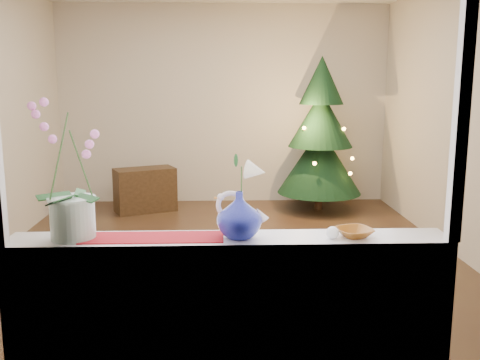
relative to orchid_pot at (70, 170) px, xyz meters
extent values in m
plane|color=#372116|center=(0.77, 2.36, -1.26)|extent=(5.00, 5.00, 0.00)
cube|color=beige|center=(0.77, 4.86, 0.09)|extent=(4.50, 0.10, 2.70)
cube|color=beige|center=(0.77, -0.14, 0.09)|extent=(4.50, 0.10, 2.70)
cube|color=beige|center=(3.02, 2.36, 0.09)|extent=(0.10, 5.00, 2.70)
cube|color=white|center=(0.77, -0.10, -0.82)|extent=(2.20, 0.08, 0.88)
cube|color=white|center=(0.77, -0.01, -0.36)|extent=(2.20, 0.26, 0.04)
cube|color=maroon|center=(0.39, -0.01, -0.34)|extent=(0.70, 0.20, 0.01)
imported|color=navy|center=(0.82, -0.01, -0.21)|extent=(0.27, 0.27, 0.27)
sphere|color=white|center=(1.27, -0.05, -0.31)|extent=(0.07, 0.07, 0.06)
imported|color=brown|center=(1.39, -0.02, -0.32)|extent=(0.19, 0.19, 0.04)
cube|color=black|center=(-0.26, 4.28, -0.98)|extent=(0.85, 0.65, 0.57)
camera|label=1|loc=(0.73, -2.56, 0.43)|focal=40.00mm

